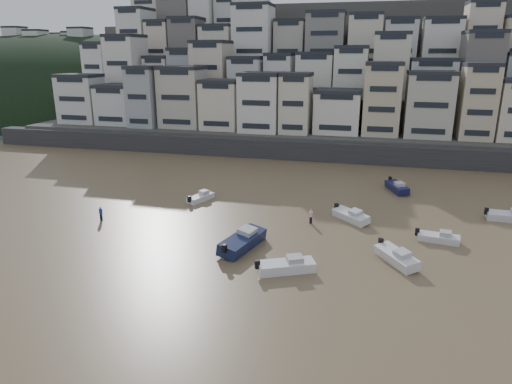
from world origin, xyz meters
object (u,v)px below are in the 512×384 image
(boat_c, at_px, (243,239))
(boat_a, at_px, (286,264))
(boat_g, at_px, (510,215))
(person_blue, at_px, (101,214))
(boat_f, at_px, (201,196))
(boat_d, at_px, (439,237))
(boat_e, at_px, (351,215))
(person_pink, at_px, (311,216))
(boat_b, at_px, (397,255))
(boat_i, at_px, (397,186))

(boat_c, height_order, boat_a, boat_c)
(boat_g, distance_m, person_blue, 48.89)
(boat_f, xyz_separation_m, boat_d, (29.57, -6.98, -0.01))
(boat_e, distance_m, person_blue, 29.92)
(boat_d, bearing_deg, person_blue, -167.38)
(boat_f, distance_m, person_pink, 16.37)
(boat_e, xyz_separation_m, boat_d, (9.41, -4.24, -0.11))
(boat_a, bearing_deg, boat_b, -1.15)
(person_pink, bearing_deg, boat_d, -8.89)
(boat_a, height_order, boat_d, boat_a)
(boat_i, xyz_separation_m, person_blue, (-34.83, -21.41, 0.08))
(boat_c, relative_size, person_blue, 4.20)
(boat_i, bearing_deg, boat_d, -9.07)
(boat_e, bearing_deg, boat_a, -64.61)
(boat_a, relative_size, person_blue, 3.29)
(boat_a, bearing_deg, person_blue, 136.73)
(boat_e, distance_m, boat_d, 10.32)
(boat_b, bearing_deg, boat_i, 144.47)
(boat_a, height_order, person_blue, person_blue)
(person_pink, bearing_deg, person_blue, -167.76)
(boat_f, relative_size, boat_a, 0.81)
(boat_i, bearing_deg, person_blue, -78.57)
(boat_a, relative_size, boat_d, 1.24)
(boat_g, distance_m, person_pink, 23.86)
(boat_b, distance_m, boat_i, 24.61)
(boat_g, relative_size, boat_e, 1.01)
(boat_b, bearing_deg, boat_d, 111.07)
(boat_i, height_order, person_blue, person_blue)
(boat_i, height_order, person_pink, person_pink)
(boat_e, relative_size, boat_d, 1.18)
(boat_f, xyz_separation_m, boat_e, (20.16, -2.74, 0.11))
(boat_c, xyz_separation_m, person_pink, (5.83, 8.88, -0.13))
(boat_c, distance_m, boat_a, 6.74)
(boat_b, xyz_separation_m, person_blue, (-33.88, 3.19, 0.10))
(boat_g, distance_m, boat_a, 30.52)
(boat_i, distance_m, boat_g, 15.76)
(boat_i, bearing_deg, boat_c, -53.08)
(boat_a, bearing_deg, boat_d, 11.31)
(person_pink, bearing_deg, boat_i, 57.28)
(boat_c, bearing_deg, boat_i, -18.85)
(boat_i, distance_m, boat_e, 15.19)
(boat_f, relative_size, boat_e, 0.86)
(boat_e, bearing_deg, person_blue, -121.99)
(person_blue, bearing_deg, boat_e, 14.27)
(boat_c, distance_m, person_blue, 18.99)
(boat_b, height_order, boat_i, boat_i)
(boat_e, xyz_separation_m, boat_a, (-4.99, -15.04, 0.04))
(boat_g, distance_m, boat_c, 32.67)
(boat_g, distance_m, boat_f, 38.62)
(boat_b, height_order, boat_a, boat_a)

